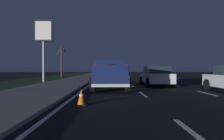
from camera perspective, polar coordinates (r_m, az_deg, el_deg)
ground at (r=28.34m, az=6.56°, el=-2.41°), size 144.00×144.00×0.00m
sidewalk_shoulder at (r=28.42m, az=-8.54°, el=-2.28°), size 108.00×4.00×0.12m
grass_verge at (r=29.54m, az=-18.19°, el=-2.31°), size 108.00×6.00×0.01m
lane_markings at (r=32.03m, az=0.35°, el=-2.10°), size 109.08×7.04×0.01m
pickup_truck at (r=13.95m, az=-0.68°, el=-1.10°), size 5.47×2.38×1.87m
sedan_white at (r=17.15m, az=11.58°, el=-1.51°), size 4.43×2.08×1.54m
gas_price_sign at (r=23.25m, az=-17.66°, el=8.67°), size 0.27×1.90×6.33m
bare_tree_far at (r=37.28m, az=-13.24°, el=2.25°), size 1.55×1.49×5.61m
traffic_cone_near at (r=7.98m, az=-8.12°, el=-7.13°), size 0.36×0.36×0.58m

